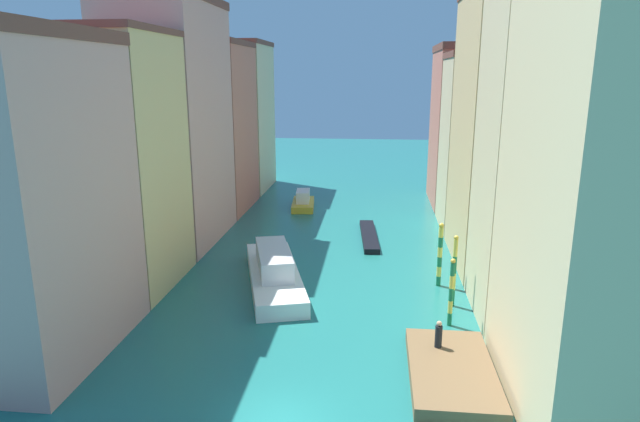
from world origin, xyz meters
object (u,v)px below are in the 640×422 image
object	(u,v)px
mooring_pole_2	(440,254)
motorboat_0	(303,202)
person_on_dock	(439,335)
mooring_pole_0	(451,292)
gondola_black	(369,236)
waterfront_dock	(451,372)
mooring_pole_1	(454,271)
vaporetto_white	(274,271)

from	to	relation	value
mooring_pole_2	motorboat_0	bearing A→B (deg)	120.13
person_on_dock	mooring_pole_0	xyz separation A→B (m)	(1.07, 3.92, 0.74)
person_on_dock	mooring_pole_2	size ratio (longest dim) A/B	0.32
gondola_black	motorboat_0	bearing A→B (deg)	124.74
waterfront_dock	person_on_dock	distance (m)	2.07
waterfront_dock	mooring_pole_2	world-z (taller)	mooring_pole_2
motorboat_0	mooring_pole_2	bearing A→B (deg)	-59.87
mooring_pole_0	mooring_pole_2	world-z (taller)	mooring_pole_2
person_on_dock	motorboat_0	bearing A→B (deg)	109.73
mooring_pole_1	vaporetto_white	size ratio (longest dim) A/B	0.37
person_on_dock	mooring_pole_0	size ratio (longest dim) A/B	0.35
mooring_pole_1	vaporetto_white	xyz separation A→B (m)	(-11.68, 2.41, -1.41)
waterfront_dock	person_on_dock	xyz separation A→B (m)	(-0.47, 1.76, 0.98)
mooring_pole_0	motorboat_0	world-z (taller)	mooring_pole_0
mooring_pole_2	motorboat_0	size ratio (longest dim) A/B	0.77
mooring_pole_0	vaporetto_white	world-z (taller)	mooring_pole_0
mooring_pole_2	gondola_black	xyz separation A→B (m)	(-4.90, 10.48, -2.04)
mooring_pole_1	mooring_pole_2	bearing A→B (deg)	98.75
waterfront_dock	mooring_pole_0	xyz separation A→B (m)	(0.60, 5.68, 1.73)
person_on_dock	gondola_black	size ratio (longest dim) A/B	0.16
mooring_pole_0	mooring_pole_1	size ratio (longest dim) A/B	0.88
waterfront_dock	person_on_dock	size ratio (longest dim) A/B	5.20
mooring_pole_0	motorboat_0	size ratio (longest dim) A/B	0.71
vaporetto_white	mooring_pole_2	bearing A→B (deg)	4.54
waterfront_dock	mooring_pole_0	distance (m)	5.97
mooring_pole_0	gondola_black	size ratio (longest dim) A/B	0.45
waterfront_dock	gondola_black	world-z (taller)	waterfront_dock
mooring_pole_1	gondola_black	xyz separation A→B (m)	(-5.41, 13.78, -2.10)
mooring_pole_1	vaporetto_white	distance (m)	12.01
person_on_dock	mooring_pole_1	xyz separation A→B (m)	(1.58, 6.69, 1.01)
mooring_pole_1	gondola_black	world-z (taller)	mooring_pole_1
mooring_pole_0	gondola_black	distance (m)	17.35
vaporetto_white	motorboat_0	size ratio (longest dim) A/B	2.17
vaporetto_white	motorboat_0	xyz separation A→B (m)	(-1.00, 21.86, -0.24)
waterfront_dock	mooring_pole_0	size ratio (longest dim) A/B	1.82
person_on_dock	mooring_pole_0	world-z (taller)	mooring_pole_0
person_on_dock	motorboat_0	size ratio (longest dim) A/B	0.25
gondola_black	person_on_dock	bearing A→B (deg)	-79.40
mooring_pole_2	motorboat_0	xyz separation A→B (m)	(-12.17, 20.97, -1.58)
waterfront_dock	vaporetto_white	bearing A→B (deg)	134.25
mooring_pole_0	motorboat_0	bearing A→B (deg)	114.24
waterfront_dock	motorboat_0	xyz separation A→B (m)	(-11.58, 32.72, 0.35)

